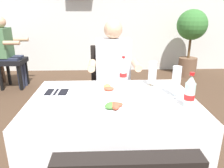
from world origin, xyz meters
TOP-DOWN VIEW (x-y plane):
  - back_wall at (0.00, 3.48)m, footprint 11.00×0.12m
  - main_dining_table at (0.14, -0.10)m, footprint 1.22×0.88m
  - chair_far_diner_seat at (0.14, 0.73)m, footprint 0.44×0.50m
  - seated_diner_far at (0.18, 0.62)m, footprint 0.50×0.46m
  - plate_near_camera at (0.13, -0.28)m, footprint 0.26×0.26m
  - plate_far_diner at (0.10, 0.07)m, footprint 0.23×0.23m
  - beer_glass_left at (0.49, 0.17)m, footprint 0.07×0.07m
  - beer_glass_middle at (0.61, -0.08)m, footprint 0.07×0.07m
  - cola_bottle_primary at (0.64, -0.27)m, footprint 0.07×0.07m
  - cola_bottle_secondary at (0.25, 0.26)m, footprint 0.06×0.06m
  - napkin_cutlery_set at (-0.30, 0.04)m, footprint 0.17×0.19m
  - background_chair_right at (-1.66, 2.26)m, footprint 0.50×0.44m
  - background_patron at (-1.61, 2.26)m, footprint 0.46×0.50m
  - potted_plant_corner at (1.88, 2.86)m, footprint 0.61×0.61m

SIDE VIEW (x-z plane):
  - chair_far_diner_seat at x=0.14m, z-range 0.07..1.04m
  - background_chair_right at x=-1.66m, z-range 0.07..1.04m
  - main_dining_table at x=0.14m, z-range 0.20..0.93m
  - seated_diner_far at x=0.18m, z-range 0.08..1.34m
  - background_patron at x=-1.61m, z-range 0.08..1.34m
  - napkin_cutlery_set at x=-0.30m, z-range 0.73..0.74m
  - plate_far_diner at x=0.10m, z-range 0.71..0.77m
  - plate_near_camera at x=0.13m, z-range 0.72..0.77m
  - cola_bottle_primary at x=0.64m, z-range 0.71..0.96m
  - cola_bottle_secondary at x=0.25m, z-range 0.71..0.96m
  - beer_glass_left at x=0.49m, z-range 0.73..0.94m
  - beer_glass_middle at x=0.61m, z-range 0.74..0.97m
  - potted_plant_corner at x=1.88m, z-range 0.21..1.59m
  - back_wall at x=0.00m, z-range 0.00..2.77m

